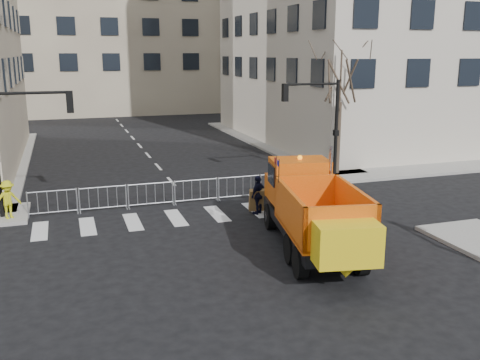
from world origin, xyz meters
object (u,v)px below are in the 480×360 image
object	(u,v)px
cop_c	(258,195)
worker	(8,200)
cop_a	(319,194)
cop_b	(273,191)
newspaper_box	(285,184)
plow_truck	(313,209)

from	to	relation	value
cop_c	worker	world-z (taller)	worker
cop_a	cop_b	xyz separation A→B (m)	(-1.43, 1.58, -0.12)
cop_b	worker	world-z (taller)	cop_b
cop_a	cop_c	size ratio (longest dim) A/B	1.21
cop_a	worker	bearing A→B (deg)	-24.95
cop_a	cop_c	world-z (taller)	cop_a
cop_a	newspaper_box	xyz separation A→B (m)	(-0.13, 3.28, -0.32)
plow_truck	cop_c	xyz separation A→B (m)	(-0.23, 4.77, -0.71)
plow_truck	newspaper_box	bearing A→B (deg)	-4.97
cop_a	cop_b	size ratio (longest dim) A/B	1.14
cop_c	newspaper_box	xyz separation A→B (m)	(2.09, 1.94, -0.15)
cop_a	newspaper_box	size ratio (longest dim) A/B	1.86
cop_b	cop_c	xyz separation A→B (m)	(-0.79, -0.24, -0.05)
cop_b	cop_c	bearing A→B (deg)	15.19
cop_a	newspaper_box	bearing A→B (deg)	-96.58
worker	newspaper_box	bearing A→B (deg)	-28.44
cop_c	newspaper_box	size ratio (longest dim) A/B	1.54
cop_a	cop_c	xyz separation A→B (m)	(-2.22, 1.34, -0.18)
cop_a	newspaper_box	world-z (taller)	cop_a
cop_b	worker	distance (m)	11.05
plow_truck	cop_a	world-z (taller)	plow_truck
plow_truck	worker	world-z (taller)	plow_truck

